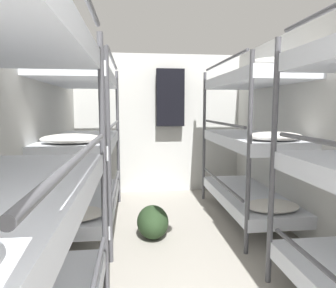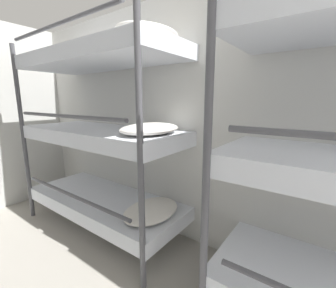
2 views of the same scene
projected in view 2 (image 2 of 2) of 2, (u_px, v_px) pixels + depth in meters
name	position (u px, v px, depth m)	size (l,w,h in m)	color
wall_right	(225.00, 126.00, 1.85)	(0.06, 5.18, 2.25)	silver
bunk_stack_right_far	(104.00, 134.00, 2.18)	(0.72, 1.80, 1.94)	#4C4C51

